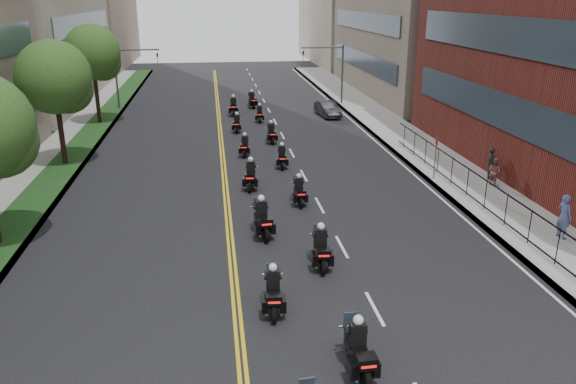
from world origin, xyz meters
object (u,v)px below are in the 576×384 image
parked_sedan (328,109)px  motorcycle_5 (299,192)px  motorcycle_1 (358,351)px  motorcycle_2 (273,293)px  motorcycle_12 (233,107)px  motorcycle_3 (321,249)px  motorcycle_7 (282,158)px  pedestrian_c (491,164)px  pedestrian_b (495,171)px  motorcycle_13 (252,101)px  pedestrian_a (564,216)px  motorcycle_9 (271,134)px  motorcycle_4 (262,220)px  motorcycle_11 (260,114)px  motorcycle_6 (251,176)px  motorcycle_8 (245,147)px  motorcycle_10 (237,124)px

parked_sedan → motorcycle_5: bearing=-112.0°
motorcycle_1 → motorcycle_5: bearing=86.7°
motorcycle_2 → motorcycle_12: size_ratio=0.93×
motorcycle_3 → motorcycle_7: (0.15, 13.44, -0.08)m
motorcycle_7 → pedestrian_c: (11.36, -4.39, 0.45)m
motorcycle_2 → pedestrian_b: bearing=43.9°
motorcycle_13 → pedestrian_a: pedestrian_a is taller
motorcycle_7 → motorcycle_9: size_ratio=0.96×
motorcycle_4 → motorcycle_11: size_ratio=1.19×
pedestrian_a → motorcycle_13: bearing=7.9°
motorcycle_6 → motorcycle_9: (2.20, 9.86, -0.06)m
motorcycle_8 → parked_sedan: (7.95, 11.71, 0.04)m
motorcycle_3 → motorcycle_7: 13.44m
motorcycle_2 → motorcycle_5: (2.43, 10.05, -0.05)m
motorcycle_1 → parked_sedan: (6.23, 34.77, -0.04)m
motorcycle_8 → pedestrian_c: pedestrian_c is taller
motorcycle_12 → pedestrian_c: 24.82m
pedestrian_a → motorcycle_10: bearing=19.0°
motorcycle_7 → pedestrian_a: size_ratio=1.06×
motorcycle_10 → parked_sedan: bearing=36.7°
motorcycle_1 → motorcycle_12: motorcycle_12 is taller
motorcycle_10 → motorcycle_11: motorcycle_10 is taller
parked_sedan → motorcycle_10: bearing=-156.2°
motorcycle_5 → pedestrian_a: pedestrian_a is taller
motorcycle_1 → motorcycle_10: motorcycle_1 is taller
motorcycle_4 → motorcycle_9: 16.49m
motorcycle_1 → pedestrian_c: size_ratio=1.30×
pedestrian_b → motorcycle_13: bearing=4.9°
pedestrian_a → pedestrian_c: 8.16m
motorcycle_3 → parked_sedan: bearing=82.1°
motorcycle_5 → motorcycle_6: size_ratio=0.90×
motorcycle_8 → pedestrian_b: pedestrian_b is taller
motorcycle_2 → motorcycle_10: 26.39m
motorcycle_6 → motorcycle_13: motorcycle_6 is taller
pedestrian_b → motorcycle_2: bearing=109.8°
motorcycle_8 → motorcycle_9: (2.10, 3.19, 0.03)m
motorcycle_11 → motorcycle_12: motorcycle_12 is taller
motorcycle_8 → motorcycle_9: bearing=64.4°
motorcycle_11 → pedestrian_a: (10.81, -25.85, 0.53)m
motorcycle_3 → motorcycle_8: 16.52m
pedestrian_c → motorcycle_1: bearing=166.4°
motorcycle_2 → motorcycle_4: bearing=92.4°
motorcycle_6 → parked_sedan: bearing=73.9°
motorcycle_4 → motorcycle_10: 20.07m
motorcycle_2 → motorcycle_8: 19.48m
motorcycle_2 → pedestrian_b: size_ratio=1.47×
motorcycle_7 → motorcycle_9: (0.01, 6.15, 0.02)m
motorcycle_2 → motorcycle_5: bearing=80.7°
motorcycle_3 → pedestrian_a: 10.80m
motorcycle_11 → pedestrian_a: bearing=-62.6°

